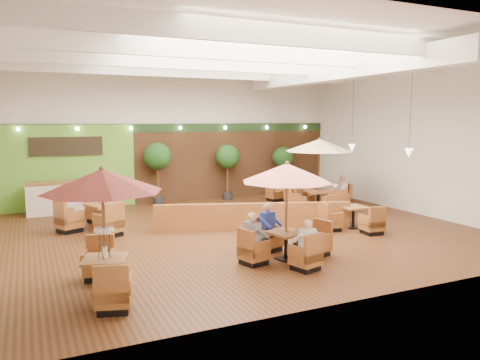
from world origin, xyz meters
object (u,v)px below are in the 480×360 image
table_3 (95,215)px  topiary_2 (283,159)px  table_5 (285,196)px  topiary_0 (158,159)px  table_2 (319,162)px  table_0 (103,198)px  diner_2 (254,233)px  service_counter (70,197)px  booth_divider (253,217)px  table_4 (347,218)px  diner_3 (335,196)px  diner_1 (269,222)px  diner_4 (341,189)px  topiary_1 (228,159)px  diner_0 (306,239)px  table_1 (287,192)px

table_3 → topiary_2: topiary_2 is taller
table_5 → topiary_0: size_ratio=0.98×
table_2 → table_0: bearing=-135.5°
table_3 → diner_2: bearing=-84.4°
service_counter → booth_divider: (4.88, -5.20, -0.16)m
table_4 → diner_3: diner_3 is taller
diner_1 → table_0: bearing=-5.7°
diner_3 → diner_4: diner_4 is taller
table_0 → diner_1: (4.35, 1.37, -1.15)m
booth_divider → diner_2: (-1.52, -3.08, 0.34)m
table_4 → topiary_1: (-1.28, 6.45, 1.42)m
service_counter → table_5: (8.01, -1.77, -0.24)m
table_4 → diner_4: diner_4 is taller
topiary_1 → diner_2: (-2.96, -8.48, -0.99)m
table_4 → diner_1: (-3.37, -1.15, 0.43)m
service_counter → diner_2: size_ratio=3.74×
diner_0 → diner_3: 6.14m
booth_divider → table_5: 4.65m
diner_3 → booth_divider: bearing=-162.6°
table_0 → topiary_2: table_0 is taller
table_5 → diner_4: diner_4 is taller
table_3 → table_0: bearing=-119.4°
diner_0 → diner_4: 7.55m
booth_divider → diner_2: bearing=-97.3°
booth_divider → topiary_0: 5.80m
table_2 → diner_0: 7.01m
table_4 → diner_3: bearing=69.1°
topiary_0 → diner_0: bearing=-84.4°
table_1 → diner_4: size_ratio=2.87×
diner_1 → topiary_0: bearing=-106.3°
service_counter → topiary_1: topiary_1 is taller
table_5 → topiary_2: bearing=53.4°
table_1 → table_2: table_2 is taller
table_5 → topiary_0: (-4.69, 1.97, 1.52)m
topiary_1 → diner_3: 5.30m
service_counter → diner_2: bearing=-67.9°
diner_1 → table_4: bearing=175.7°
table_1 → table_2: size_ratio=0.88×
table_4 → diner_3: 1.85m
diner_4 → table_2: bearing=100.7°
table_1 → diner_1: table_1 is taller
table_4 → diner_4: (1.74, 2.65, 0.45)m
service_counter → diner_4: 10.02m
service_counter → topiary_2: bearing=1.3°
table_4 → diner_0: bearing=-136.0°
diner_2 → booth_divider: bearing=135.4°
table_2 → table_3: size_ratio=0.96×
topiary_0 → table_1: bearing=-83.8°
diner_1 → diner_4: size_ratio=0.92×
service_counter → table_5: service_counter is taller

